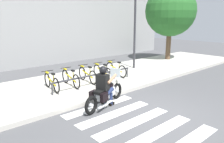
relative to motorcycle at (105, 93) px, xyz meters
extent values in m
plane|color=#4C4C4F|center=(0.55, -1.51, -0.45)|extent=(48.00, 48.00, 0.00)
cube|color=#B7B2A8|center=(0.55, 2.63, -0.38)|extent=(24.00, 4.40, 0.15)
cube|color=white|center=(-0.19, -2.31, -0.45)|extent=(2.80, 0.40, 0.01)
cube|color=white|center=(-0.19, -1.51, -0.45)|extent=(2.80, 0.40, 0.01)
cube|color=white|center=(-0.19, -0.71, -0.45)|extent=(2.80, 0.40, 0.01)
cube|color=white|center=(-0.19, 0.09, -0.45)|extent=(2.80, 0.40, 0.01)
torus|color=black|center=(0.76, 0.25, -0.15)|extent=(0.61, 0.29, 0.61)
cylinder|color=silver|center=(0.76, 0.25, -0.15)|extent=(0.13, 0.13, 0.11)
torus|color=black|center=(-0.79, -0.25, -0.15)|extent=(0.61, 0.29, 0.61)
cylinder|color=silver|center=(-0.79, -0.25, -0.15)|extent=(0.13, 0.13, 0.11)
cube|color=silver|center=(-0.01, 0.00, -0.01)|extent=(0.94, 0.54, 0.28)
ellipsoid|color=black|center=(0.20, 0.07, 0.21)|extent=(0.58, 0.43, 0.22)
cube|color=black|center=(-0.22, -0.07, 0.14)|extent=(0.62, 0.44, 0.10)
cube|color=black|center=(-0.46, 0.09, 0.03)|extent=(0.34, 0.21, 0.28)
cube|color=black|center=(-0.33, -0.33, 0.03)|extent=(0.34, 0.21, 0.28)
cylinder|color=silver|center=(0.61, 0.20, 0.41)|extent=(0.22, 0.60, 0.03)
sphere|color=white|center=(0.81, 0.26, 0.21)|extent=(0.18, 0.18, 0.18)
cube|color=silver|center=(0.64, 0.21, 0.59)|extent=(0.16, 0.39, 0.32)
cylinder|color=silver|center=(-0.21, -0.25, -0.27)|extent=(0.79, 0.32, 0.08)
cube|color=black|center=(-0.15, -0.05, 0.44)|extent=(0.37, 0.46, 0.52)
sphere|color=black|center=(-0.13, -0.04, 0.84)|extent=(0.26, 0.26, 0.26)
cylinder|color=#9E7051|center=(0.00, 0.23, 0.52)|extent=(0.52, 0.24, 0.26)
cylinder|color=#9E7051|center=(0.13, -0.18, 0.52)|extent=(0.52, 0.24, 0.26)
cylinder|color=#1E284C|center=(-0.06, 0.15, 0.08)|extent=(0.46, 0.27, 0.24)
cylinder|color=#1E284C|center=(0.05, 0.19, -0.22)|extent=(0.11, 0.11, 0.45)
cube|color=black|center=(0.09, 0.20, -0.41)|extent=(0.26, 0.17, 0.08)
cylinder|color=#1E284C|center=(0.04, -0.15, 0.08)|extent=(0.46, 0.27, 0.24)
cylinder|color=#1E284C|center=(0.15, -0.12, -0.22)|extent=(0.11, 0.11, 0.45)
cube|color=black|center=(0.19, -0.10, -0.41)|extent=(0.26, 0.17, 0.08)
torus|color=black|center=(-0.78, 2.85, 0.01)|extent=(0.11, 0.61, 0.61)
torus|color=black|center=(-0.87, 1.89, 0.01)|extent=(0.11, 0.61, 0.61)
cylinder|color=gold|center=(-0.82, 2.37, 0.07)|extent=(0.14, 0.86, 0.24)
cylinder|color=gold|center=(-0.85, 2.13, 0.23)|extent=(0.04, 0.04, 0.37)
cube|color=black|center=(-0.85, 2.13, 0.41)|extent=(0.12, 0.21, 0.06)
cylinder|color=black|center=(-0.79, 2.75, 0.41)|extent=(0.48, 0.07, 0.03)
cube|color=gold|center=(-0.78, 2.85, 0.34)|extent=(0.11, 0.29, 0.04)
torus|color=black|center=(0.09, 2.90, 0.01)|extent=(0.11, 0.62, 0.61)
torus|color=black|center=(-0.01, 1.84, 0.01)|extent=(0.11, 0.62, 0.61)
cylinder|color=gold|center=(0.04, 2.37, 0.07)|extent=(0.15, 0.95, 0.26)
cylinder|color=gold|center=(0.02, 2.10, 0.23)|extent=(0.04, 0.04, 0.38)
cube|color=black|center=(0.02, 2.10, 0.42)|extent=(0.12, 0.21, 0.06)
cylinder|color=black|center=(0.08, 2.79, 0.42)|extent=(0.48, 0.07, 0.03)
cube|color=gold|center=(0.09, 2.90, 0.35)|extent=(0.11, 0.29, 0.04)
torus|color=black|center=(0.95, 2.85, 0.02)|extent=(0.11, 0.63, 0.63)
torus|color=black|center=(0.86, 1.89, 0.02)|extent=(0.11, 0.63, 0.63)
cylinder|color=gold|center=(0.90, 2.37, 0.08)|extent=(0.14, 0.86, 0.24)
cylinder|color=gold|center=(0.88, 2.13, 0.24)|extent=(0.04, 0.04, 0.38)
cube|color=black|center=(0.88, 2.13, 0.43)|extent=(0.12, 0.21, 0.06)
cylinder|color=black|center=(0.94, 2.75, 0.43)|extent=(0.48, 0.07, 0.03)
cube|color=gold|center=(0.95, 2.85, 0.36)|extent=(0.11, 0.29, 0.04)
torus|color=black|center=(1.81, 2.85, 0.01)|extent=(0.11, 0.61, 0.61)
torus|color=black|center=(1.72, 1.89, 0.01)|extent=(0.11, 0.61, 0.61)
cylinder|color=gold|center=(1.77, 2.37, 0.07)|extent=(0.14, 0.86, 0.24)
cylinder|color=gold|center=(1.75, 2.13, 0.23)|extent=(0.04, 0.04, 0.38)
cube|color=black|center=(1.75, 2.13, 0.42)|extent=(0.12, 0.21, 0.06)
cylinder|color=black|center=(1.80, 2.75, 0.42)|extent=(0.48, 0.07, 0.03)
cube|color=gold|center=(1.81, 2.85, 0.34)|extent=(0.11, 0.29, 0.04)
torus|color=black|center=(2.68, 2.88, 0.01)|extent=(0.11, 0.62, 0.62)
torus|color=black|center=(2.59, 1.85, 0.01)|extent=(0.11, 0.62, 0.62)
cylinder|color=gold|center=(2.63, 2.37, 0.08)|extent=(0.14, 0.92, 0.25)
cylinder|color=gold|center=(2.61, 2.11, 0.23)|extent=(0.04, 0.04, 0.38)
cube|color=black|center=(2.61, 2.11, 0.42)|extent=(0.12, 0.21, 0.06)
cylinder|color=black|center=(2.67, 2.78, 0.42)|extent=(0.48, 0.07, 0.03)
cube|color=gold|center=(2.68, 2.88, 0.35)|extent=(0.11, 0.29, 0.04)
cylinder|color=#333338|center=(0.90, 1.82, 0.15)|extent=(4.06, 0.07, 0.07)
cylinder|color=#333338|center=(-1.07, 1.82, -0.08)|extent=(0.06, 0.06, 0.45)
cylinder|color=#333338|center=(2.88, 1.82, -0.08)|extent=(0.06, 0.06, 0.45)
cylinder|color=#2D2D33|center=(4.66, 3.03, 1.59)|extent=(0.12, 0.12, 4.09)
cylinder|color=brown|center=(8.61, 3.43, 0.69)|extent=(0.34, 0.34, 2.27)
sphere|color=#235B23|center=(8.61, 3.43, 3.02)|extent=(3.43, 3.43, 3.43)
cube|color=gray|center=(0.55, 8.33, 2.69)|extent=(24.00, 1.20, 6.27)
camera|label=1|loc=(-4.44, -5.41, 2.45)|focal=34.62mm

